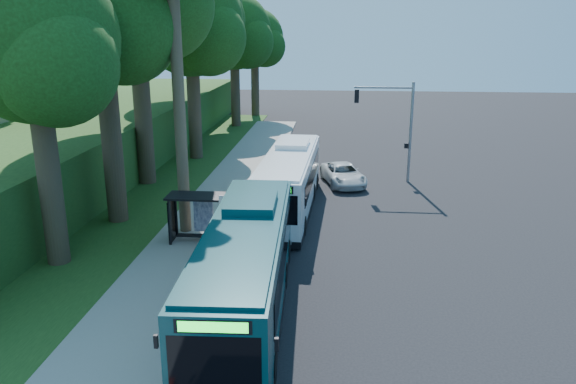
# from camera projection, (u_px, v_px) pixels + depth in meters

# --- Properties ---
(ground) EXTENTS (140.00, 140.00, 0.00)m
(ground) POSITION_uv_depth(u_px,v_px,m) (340.00, 227.00, 30.75)
(ground) COLOR black
(ground) RESTS_ON ground
(sidewalk) EXTENTS (4.50, 70.00, 0.12)m
(sidewalk) POSITION_uv_depth(u_px,v_px,m) (209.00, 222.00, 31.36)
(sidewalk) COLOR gray
(sidewalk) RESTS_ON ground
(red_curb) EXTENTS (0.25, 30.00, 0.13)m
(red_curb) POSITION_uv_depth(u_px,v_px,m) (237.00, 251.00, 27.34)
(red_curb) COLOR maroon
(red_curb) RESTS_ON ground
(grass_verge) EXTENTS (8.00, 70.00, 0.06)m
(grass_verge) POSITION_uv_depth(u_px,v_px,m) (140.00, 195.00, 36.64)
(grass_verge) COLOR #234719
(grass_verge) RESTS_ON ground
(bus_shelter) EXTENTS (3.20, 1.51, 2.55)m
(bus_shelter) POSITION_uv_depth(u_px,v_px,m) (196.00, 209.00, 28.13)
(bus_shelter) COLOR black
(bus_shelter) RESTS_ON ground
(stop_sign_pole) EXTENTS (0.35, 0.06, 3.17)m
(stop_sign_pole) POSITION_uv_depth(u_px,v_px,m) (223.00, 218.00, 25.85)
(stop_sign_pole) COLOR gray
(stop_sign_pole) RESTS_ON ground
(traffic_signal_pole) EXTENTS (4.10, 0.30, 7.00)m
(traffic_signal_pole) POSITION_uv_depth(u_px,v_px,m) (396.00, 120.00, 38.74)
(traffic_signal_pole) COLOR gray
(traffic_signal_pole) RESTS_ON ground
(hillside_backdrop) EXTENTS (24.00, 60.00, 8.80)m
(hillside_backdrop) POSITION_uv_depth(u_px,v_px,m) (24.00, 129.00, 46.75)
(hillside_backdrop) COLOR #234719
(hillside_backdrop) RESTS_ON ground
(tree_0) EXTENTS (8.40, 8.00, 15.70)m
(tree_0) POSITION_uv_depth(u_px,v_px,m) (102.00, 14.00, 28.64)
(tree_0) COLOR #382B1E
(tree_0) RESTS_ON ground
(tree_2) EXTENTS (8.82, 8.40, 15.12)m
(tree_2) POSITION_uv_depth(u_px,v_px,m) (192.00, 28.00, 44.09)
(tree_2) COLOR #382B1E
(tree_2) RESTS_ON ground
(tree_3) EXTENTS (10.08, 9.60, 17.28)m
(tree_3) POSITION_uv_depth(u_px,v_px,m) (192.00, 11.00, 51.48)
(tree_3) COLOR #382B1E
(tree_3) RESTS_ON ground
(tree_4) EXTENTS (8.40, 8.00, 14.14)m
(tree_4) POSITION_uv_depth(u_px,v_px,m) (235.00, 35.00, 59.55)
(tree_4) COLOR #382B1E
(tree_4) RESTS_ON ground
(tree_5) EXTENTS (7.35, 7.00, 12.86)m
(tree_5) POSITION_uv_depth(u_px,v_px,m) (255.00, 41.00, 67.33)
(tree_5) COLOR #382B1E
(tree_5) RESTS_ON ground
(tree_6) EXTENTS (7.56, 7.20, 13.74)m
(tree_6) POSITION_uv_depth(u_px,v_px,m) (35.00, 48.00, 23.38)
(tree_6) COLOR #382B1E
(tree_6) RESTS_ON ground
(white_bus) EXTENTS (3.12, 12.83, 3.80)m
(white_bus) POSITION_uv_depth(u_px,v_px,m) (289.00, 180.00, 33.18)
(white_bus) COLOR white
(white_bus) RESTS_ON ground
(teal_bus) EXTENTS (3.36, 13.33, 3.94)m
(teal_bus) POSITION_uv_depth(u_px,v_px,m) (246.00, 266.00, 21.02)
(teal_bus) COLOR #0B393E
(teal_bus) RESTS_ON ground
(pickup) EXTENTS (3.60, 5.59, 1.43)m
(pickup) POSITION_uv_depth(u_px,v_px,m) (343.00, 174.00, 39.06)
(pickup) COLOR silver
(pickup) RESTS_ON ground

